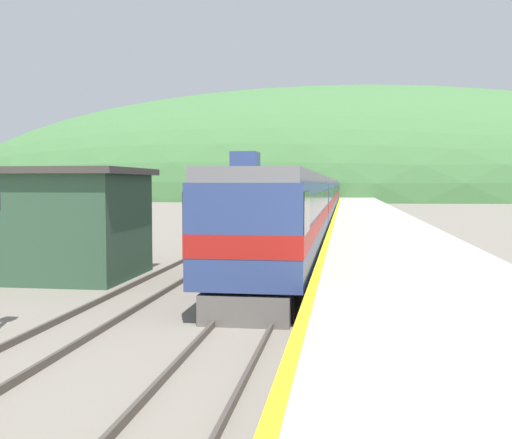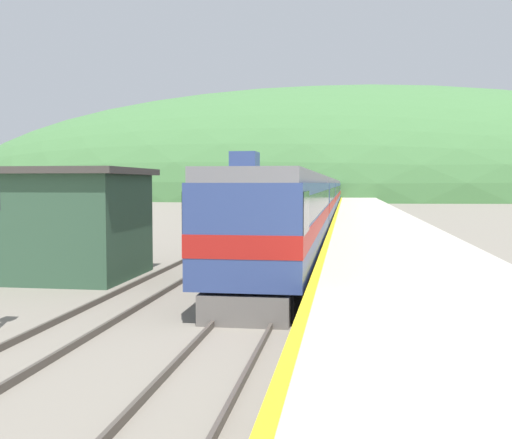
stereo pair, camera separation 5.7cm
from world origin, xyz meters
name	(u,v)px [view 1 (the left image)]	position (x,y,z in m)	size (l,w,h in m)	color
track_main	(322,215)	(0.00, 70.00, 0.08)	(1.52, 180.00, 0.16)	#4C443D
track_siding	(286,215)	(-3.94, 70.00, 0.08)	(1.52, 180.00, 0.16)	#4C443D
platform	(373,223)	(4.56, 50.00, 0.51)	(6.00, 140.00, 1.03)	#BCB5A5
distant_hills	(335,197)	(0.00, 155.09, 0.00)	(199.89, 89.95, 53.77)	#477A42
station_shed	(26,222)	(-9.42, 25.27, 2.06)	(8.75, 5.26, 4.08)	#385B42
express_train_lead_car	(285,216)	(0.00, 28.98, 2.15)	(2.98, 21.54, 4.29)	black
carriage_second	(313,201)	(0.00, 50.89, 2.14)	(2.97, 20.05, 3.93)	black
carriage_third	(323,196)	(0.00, 71.82, 2.14)	(2.97, 20.05, 3.93)	black
carriage_fourth	(328,193)	(0.00, 92.74, 2.14)	(2.97, 20.05, 3.93)	black
carriage_fifth	(331,191)	(0.00, 113.67, 2.14)	(2.97, 20.05, 3.93)	black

